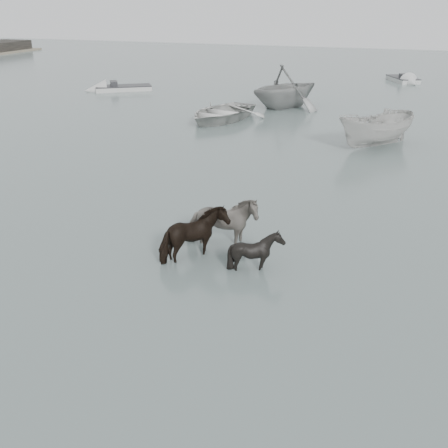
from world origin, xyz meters
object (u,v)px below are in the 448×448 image
Objects in this scene: pony_pinto at (222,216)px; pony_dark at (195,232)px; rowboat_lead at (221,111)px; pony_black at (256,246)px.

pony_dark is (-0.34, -1.19, -0.06)m from pony_pinto.
pony_pinto reaches higher than pony_dark.
pony_pinto is 0.38× the size of rowboat_lead.
pony_pinto is 1.26× the size of pony_dark.
pony_pinto is 1.87m from pony_black.
pony_dark reaches higher than rowboat_lead.
pony_dark reaches higher than pony_black.
pony_pinto is 17.72m from rowboat_lead.
pony_dark is at bearing 144.66° from pony_pinto.
pony_black is at bearing -80.43° from pony_dark.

